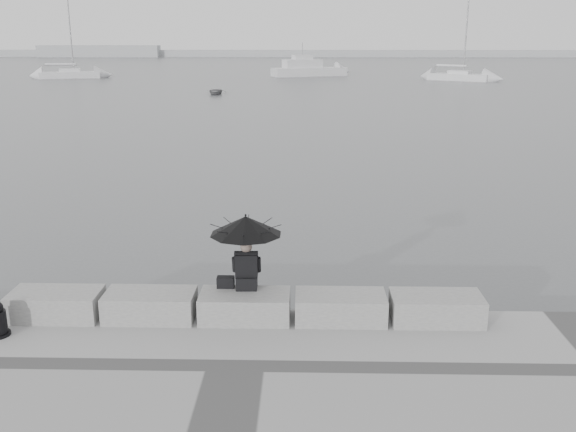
{
  "coord_description": "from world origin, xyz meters",
  "views": [
    {
      "loc": [
        1.03,
        -10.98,
        5.43
      ],
      "look_at": [
        0.68,
        3.0,
        1.46
      ],
      "focal_mm": 40.0,
      "sensor_mm": 36.0,
      "label": 1
    }
  ],
  "objects_px": {
    "sailboat_left": "(70,74)",
    "motor_cruiser": "(309,69)",
    "dinghy": "(216,92)",
    "sailboat_right": "(459,76)",
    "seated_person": "(246,234)"
  },
  "relations": [
    {
      "from": "dinghy",
      "to": "sailboat_left",
      "type": "bearing_deg",
      "value": 132.51
    },
    {
      "from": "seated_person",
      "to": "motor_cruiser",
      "type": "xyz_separation_m",
      "value": [
        1.68,
        77.51,
        -1.14
      ]
    },
    {
      "from": "motor_cruiser",
      "to": "dinghy",
      "type": "distance_m",
      "value": 28.84
    },
    {
      "from": "sailboat_left",
      "to": "dinghy",
      "type": "height_order",
      "value": "sailboat_left"
    },
    {
      "from": "seated_person",
      "to": "sailboat_right",
      "type": "distance_m",
      "value": 72.23
    },
    {
      "from": "dinghy",
      "to": "motor_cruiser",
      "type": "bearing_deg",
      "value": 70.36
    },
    {
      "from": "seated_person",
      "to": "sailboat_right",
      "type": "bearing_deg",
      "value": 72.15
    },
    {
      "from": "sailboat_left",
      "to": "dinghy",
      "type": "bearing_deg",
      "value": -61.54
    },
    {
      "from": "seated_person",
      "to": "dinghy",
      "type": "height_order",
      "value": "seated_person"
    },
    {
      "from": "motor_cruiser",
      "to": "sailboat_left",
      "type": "bearing_deg",
      "value": 167.67
    },
    {
      "from": "sailboat_right",
      "to": "motor_cruiser",
      "type": "relative_size",
      "value": 1.25
    },
    {
      "from": "sailboat_left",
      "to": "sailboat_right",
      "type": "relative_size",
      "value": 1.0
    },
    {
      "from": "sailboat_right",
      "to": "seated_person",
      "type": "bearing_deg",
      "value": -73.57
    },
    {
      "from": "sailboat_left",
      "to": "motor_cruiser",
      "type": "relative_size",
      "value": 1.25
    },
    {
      "from": "sailboat_left",
      "to": "dinghy",
      "type": "relative_size",
      "value": 4.46
    }
  ]
}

